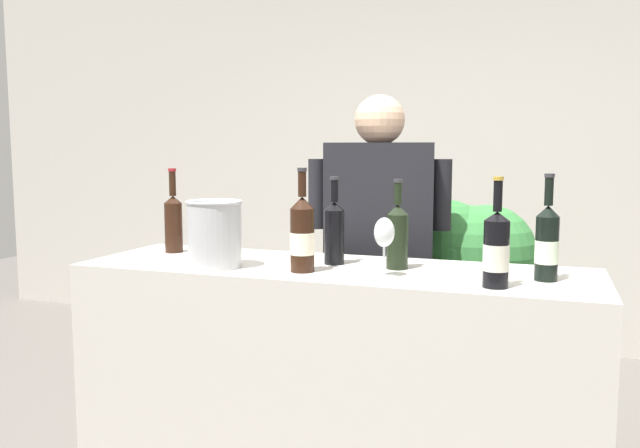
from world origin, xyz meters
TOP-DOWN VIEW (x-y plane):
  - wall_back at (0.00, 2.60)m, footprint 8.00×0.10m
  - counter at (0.00, 0.00)m, footprint 1.81×0.56m
  - wine_bottle_0 at (0.22, 0.04)m, footprint 0.08×0.08m
  - wine_bottle_1 at (0.57, -0.16)m, footprint 0.08×0.08m
  - wine_bottle_2 at (-0.71, 0.10)m, footprint 0.07×0.07m
  - wine_bottle_3 at (0.71, -0.01)m, footprint 0.07×0.07m
  - wine_bottle_4 at (-0.01, 0.06)m, footprint 0.07×0.07m
  - wine_bottle_5 at (-0.07, -0.12)m, footprint 0.08×0.08m
  - wine_glass at (0.21, -0.11)m, footprint 0.08×0.08m
  - ice_bucket at (-0.39, -0.14)m, footprint 0.20×0.20m
  - person_server at (0.03, 0.55)m, footprint 0.60×0.33m
  - potted_shrub at (0.38, 0.89)m, footprint 0.58×0.51m

SIDE VIEW (x-z plane):
  - counter at x=0.00m, z-range 0.00..0.99m
  - person_server at x=0.03m, z-range -0.02..1.61m
  - potted_shrub at x=0.38m, z-range 0.26..1.44m
  - wine_bottle_1 at x=0.57m, z-range 0.94..1.27m
  - ice_bucket at x=-0.39m, z-range 0.99..1.23m
  - wine_bottle_0 at x=0.22m, z-range 0.95..1.27m
  - wine_bottle_3 at x=0.71m, z-range 0.94..1.28m
  - wine_bottle_4 at x=-0.01m, z-range 0.95..1.27m
  - wine_bottle_2 at x=-0.71m, z-range 0.95..1.29m
  - wine_bottle_5 at x=-0.07m, z-range 0.94..1.29m
  - wine_glass at x=0.21m, z-range 1.03..1.22m
  - wall_back at x=0.00m, z-range 0.00..2.80m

